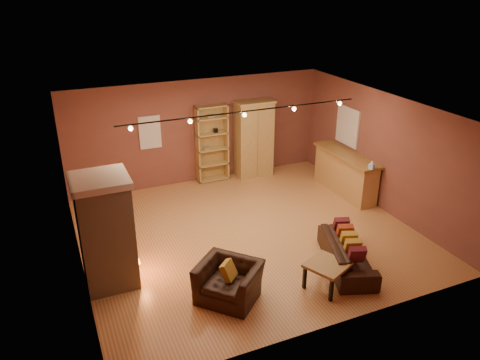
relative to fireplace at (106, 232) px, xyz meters
name	(u,v)px	position (x,y,z in m)	size (l,w,h in m)	color
floor	(248,233)	(3.04, 0.60, -1.06)	(7.00, 7.00, 0.00)	#A76C3B
ceiling	(249,110)	(3.04, 0.60, 1.74)	(7.00, 7.00, 0.00)	brown
back_wall	(198,131)	(3.04, 3.85, 0.34)	(7.00, 0.02, 2.80)	brown
left_wall	(73,205)	(-0.46, 0.60, 0.34)	(0.02, 6.50, 2.80)	brown
right_wall	(383,152)	(6.54, 0.60, 0.34)	(0.02, 6.50, 2.80)	brown
fireplace	(106,232)	(0.00, 0.00, 0.00)	(1.01, 0.98, 2.12)	tan
back_window	(150,132)	(1.74, 3.83, 0.49)	(0.56, 0.04, 0.86)	silver
bookcase	(211,142)	(3.37, 3.74, 0.02)	(0.87, 0.34, 2.12)	tan
armoire	(254,139)	(4.56, 3.58, 0.02)	(1.06, 0.61, 2.16)	tan
bar_counter	(345,173)	(6.24, 1.56, -0.52)	(0.60, 2.23, 1.07)	tan
tissue_box	(372,165)	(6.19, 0.51, 0.10)	(0.16, 0.16, 0.22)	#97CDF2
right_window	(348,126)	(6.51, 2.00, 0.59)	(0.05, 0.90, 1.00)	silver
loveseat	(347,248)	(4.30, -1.30, -0.67)	(1.16, 1.97, 0.78)	black
armchair	(229,276)	(1.81, -1.32, -0.60)	(1.20, 1.22, 0.91)	black
coffee_table	(327,267)	(3.54, -1.74, -0.63)	(0.89, 0.89, 0.51)	olive
track_rail	(244,113)	(3.04, 0.80, 1.63)	(5.20, 0.09, 0.13)	black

